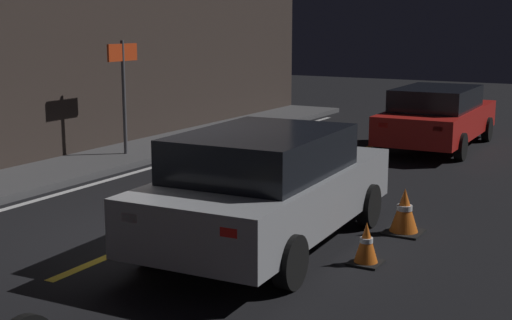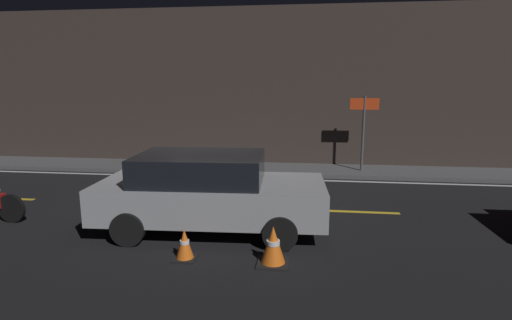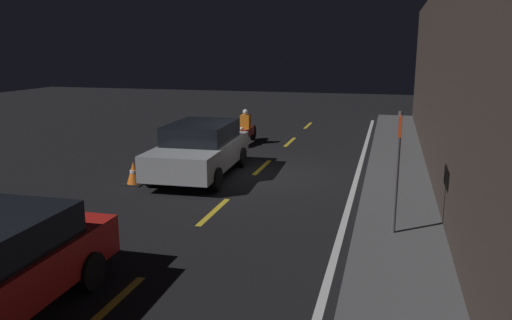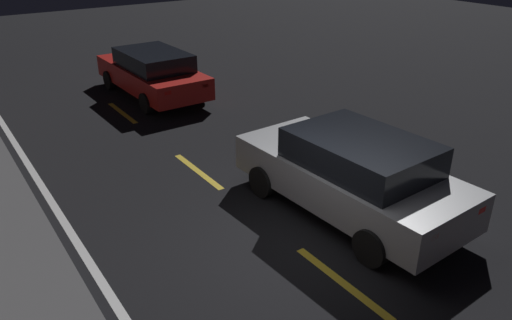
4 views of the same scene
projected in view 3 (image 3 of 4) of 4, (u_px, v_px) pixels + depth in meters
name	position (u px, v px, depth m)	size (l,w,h in m)	color
ground_plane	(254.00, 175.00, 14.78)	(56.00, 56.00, 0.00)	black
raised_curb	(397.00, 182.00, 13.73)	(28.00, 1.76, 0.13)	#4C4C4F
building_front	(445.00, 85.00, 12.88)	(28.00, 0.30, 5.49)	#382D28
lane_dash_a	(308.00, 125.00, 24.20)	(2.00, 0.14, 0.01)	gold
lane_dash_b	(290.00, 142.00, 19.96)	(2.00, 0.14, 0.01)	gold
lane_dash_c	(262.00, 167.00, 15.72)	(2.00, 0.14, 0.01)	gold
lane_dash_d	(214.00, 211.00, 11.48)	(2.00, 0.14, 0.01)	gold
lane_dash_e	(109.00, 307.00, 7.24)	(2.00, 0.14, 0.01)	gold
lane_solid_kerb	(355.00, 182.00, 14.03)	(25.20, 0.14, 0.01)	silver
hatchback_silver	(200.00, 148.00, 14.57)	(4.53, 2.19, 1.55)	#9EA0A5
motorcycle	(246.00, 130.00, 19.47)	(2.35, 0.37, 1.38)	black
traffic_cone_near	(158.00, 163.00, 15.13)	(0.38, 0.38, 0.53)	black
traffic_cone_mid	(134.00, 173.00, 13.72)	(0.52, 0.52, 0.64)	black
shop_sign	(398.00, 148.00, 9.46)	(0.90, 0.08, 2.40)	#4C4C51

